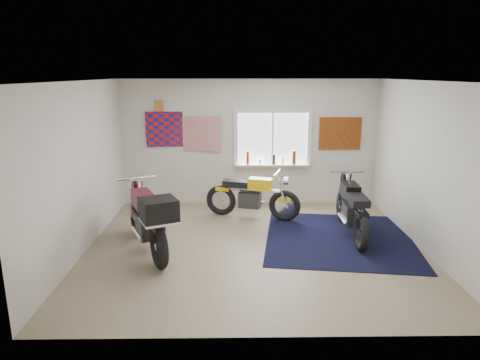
{
  "coord_description": "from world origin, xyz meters",
  "views": [
    {
      "loc": [
        -0.33,
        -6.62,
        2.82
      ],
      "look_at": [
        -0.23,
        0.4,
        1.05
      ],
      "focal_mm": 32.0,
      "sensor_mm": 36.0,
      "label": 1
    }
  ],
  "objects_px": {
    "navy_rug": "(339,238)",
    "black_chrome_bike": "(352,210)",
    "maroon_tourer": "(149,220)",
    "yellow_triumph": "(252,197)"
  },
  "relations": [
    {
      "from": "black_chrome_bike",
      "to": "maroon_tourer",
      "type": "xyz_separation_m",
      "value": [
        -3.43,
        -0.78,
        0.11
      ]
    },
    {
      "from": "black_chrome_bike",
      "to": "maroon_tourer",
      "type": "bearing_deg",
      "value": 104.48
    },
    {
      "from": "navy_rug",
      "to": "black_chrome_bike",
      "type": "xyz_separation_m",
      "value": [
        0.25,
        0.2,
        0.46
      ]
    },
    {
      "from": "maroon_tourer",
      "to": "yellow_triumph",
      "type": "bearing_deg",
      "value": -68.91
    },
    {
      "from": "yellow_triumph",
      "to": "black_chrome_bike",
      "type": "xyz_separation_m",
      "value": [
        1.73,
        -0.95,
        0.04
      ]
    },
    {
      "from": "navy_rug",
      "to": "yellow_triumph",
      "type": "xyz_separation_m",
      "value": [
        -1.48,
        1.16,
        0.42
      ]
    },
    {
      "from": "yellow_triumph",
      "to": "black_chrome_bike",
      "type": "distance_m",
      "value": 1.97
    },
    {
      "from": "black_chrome_bike",
      "to": "maroon_tourer",
      "type": "height_order",
      "value": "maroon_tourer"
    },
    {
      "from": "navy_rug",
      "to": "black_chrome_bike",
      "type": "distance_m",
      "value": 0.56
    },
    {
      "from": "navy_rug",
      "to": "yellow_triumph",
      "type": "bearing_deg",
      "value": 142.01
    }
  ]
}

